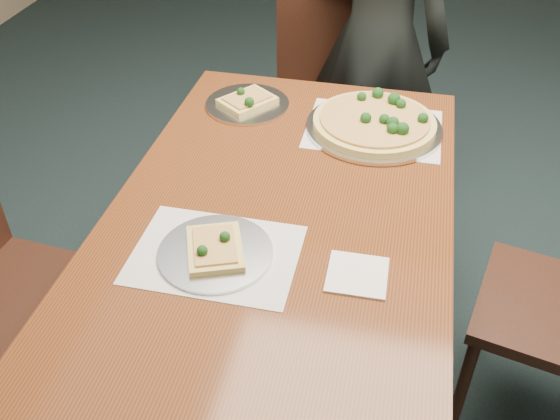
% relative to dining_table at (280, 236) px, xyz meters
% --- Properties ---
extents(ground, '(8.00, 8.00, 0.00)m').
position_rel_dining_table_xyz_m(ground, '(0.31, 0.26, -0.66)').
color(ground, black).
rests_on(ground, ground).
extents(dining_table, '(0.90, 1.50, 0.75)m').
position_rel_dining_table_xyz_m(dining_table, '(0.00, 0.00, 0.00)').
color(dining_table, '#4F240F').
rests_on(dining_table, ground).
extents(chair_far, '(0.49, 0.49, 0.91)m').
position_rel_dining_table_xyz_m(chair_far, '(-0.06, 1.15, -0.14)').
color(chair_far, black).
rests_on(chair_far, ground).
extents(diner, '(0.65, 0.51, 1.57)m').
position_rel_dining_table_xyz_m(diner, '(0.15, 1.10, 0.13)').
color(diner, black).
rests_on(diner, ground).
extents(placemat_main, '(0.42, 0.32, 0.00)m').
position_rel_dining_table_xyz_m(placemat_main, '(0.20, 0.47, 0.09)').
color(placemat_main, white).
rests_on(placemat_main, dining_table).
extents(placemat_near, '(0.40, 0.30, 0.00)m').
position_rel_dining_table_xyz_m(placemat_near, '(-0.12, -0.20, 0.09)').
color(placemat_near, white).
rests_on(placemat_near, dining_table).
extents(pizza_pan, '(0.43, 0.43, 0.07)m').
position_rel_dining_table_xyz_m(pizza_pan, '(0.20, 0.47, 0.11)').
color(pizza_pan, silver).
rests_on(pizza_pan, dining_table).
extents(slice_plate_near, '(0.28, 0.28, 0.05)m').
position_rel_dining_table_xyz_m(slice_plate_near, '(-0.12, -0.20, 0.11)').
color(slice_plate_near, silver).
rests_on(slice_plate_near, dining_table).
extents(slice_plate_far, '(0.28, 0.28, 0.06)m').
position_rel_dining_table_xyz_m(slice_plate_far, '(-0.23, 0.53, 0.10)').
color(slice_plate_far, silver).
rests_on(slice_plate_far, dining_table).
extents(napkin, '(0.14, 0.14, 0.01)m').
position_rel_dining_table_xyz_m(napkin, '(0.23, -0.20, 0.09)').
color(napkin, white).
rests_on(napkin, dining_table).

